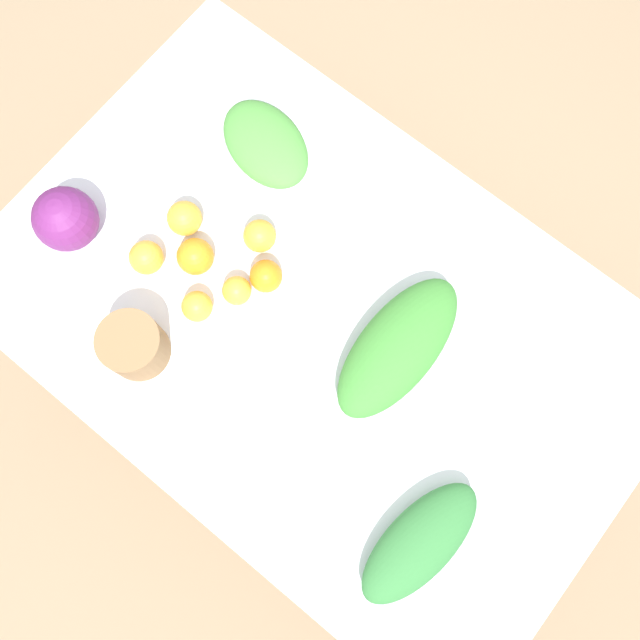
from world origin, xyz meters
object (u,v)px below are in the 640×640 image
(greens_bunch_scallion, at_px, (266,144))
(orange_0, at_px, (267,275))
(orange_5, at_px, (184,218))
(greens_bunch_beet_tops, at_px, (398,347))
(greens_bunch_chard, at_px, (420,543))
(orange_4, at_px, (260,236))
(orange_6, at_px, (146,257))
(paper_bag, at_px, (134,346))
(cabbage_purple, at_px, (66,219))
(orange_2, at_px, (197,306))
(orange_3, at_px, (237,291))
(orange_1, at_px, (195,256))

(greens_bunch_scallion, height_order, orange_0, same)
(orange_5, bearing_deg, greens_bunch_beet_tops, 6.55)
(greens_bunch_scallion, relative_size, orange_5, 3.13)
(greens_bunch_scallion, xyz_separation_m, orange_5, (-0.02, -0.26, 0.00))
(greens_bunch_chard, bearing_deg, greens_bunch_scallion, 149.06)
(orange_4, bearing_deg, greens_bunch_chard, -24.14)
(greens_bunch_scallion, bearing_deg, orange_0, -49.69)
(greens_bunch_scallion, distance_m, orange_6, 0.38)
(paper_bag, bearing_deg, orange_5, 111.81)
(cabbage_purple, relative_size, orange_4, 1.93)
(orange_2, height_order, orange_5, orange_5)
(cabbage_purple, bearing_deg, orange_3, 16.71)
(paper_bag, distance_m, orange_5, 0.31)
(greens_bunch_chard, distance_m, orange_0, 0.65)
(cabbage_purple, height_order, orange_1, cabbage_purple)
(cabbage_purple, distance_m, greens_bunch_beet_tops, 0.78)
(orange_4, relative_size, orange_5, 0.94)
(orange_1, xyz_separation_m, orange_5, (-0.08, 0.05, -0.00))
(orange_2, bearing_deg, greens_bunch_scallion, 108.50)
(greens_bunch_chard, relative_size, orange_4, 4.12)
(greens_bunch_scallion, height_order, orange_2, greens_bunch_scallion)
(greens_bunch_beet_tops, height_order, orange_3, greens_bunch_beet_tops)
(cabbage_purple, xyz_separation_m, greens_bunch_beet_tops, (0.74, 0.23, -0.02))
(orange_1, bearing_deg, orange_2, -47.62)
(orange_1, xyz_separation_m, orange_4, (0.08, 0.13, -0.00))
(greens_bunch_beet_tops, distance_m, greens_bunch_scallion, 0.56)
(greens_bunch_scallion, distance_m, orange_1, 0.31)
(greens_bunch_scallion, xyz_separation_m, orange_0, (0.21, -0.24, 0.00))
(orange_0, relative_size, orange_2, 1.07)
(greens_bunch_beet_tops, relative_size, orange_0, 5.00)
(paper_bag, xyz_separation_m, greens_bunch_scallion, (-0.09, 0.54, -0.02))
(greens_bunch_chard, xyz_separation_m, orange_3, (-0.63, 0.17, -0.01))
(orange_0, height_order, orange_1, orange_1)
(orange_6, bearing_deg, greens_bunch_chard, -7.16)
(orange_0, bearing_deg, orange_6, -149.74)
(orange_2, bearing_deg, orange_1, 132.38)
(orange_2, height_order, orange_3, orange_2)
(greens_bunch_chard, distance_m, orange_4, 0.74)
(orange_4, bearing_deg, orange_3, -72.29)
(greens_bunch_beet_tops, height_order, orange_5, greens_bunch_beet_tops)
(greens_bunch_scallion, bearing_deg, orange_4, -53.58)
(paper_bag, distance_m, orange_4, 0.36)
(orange_4, distance_m, orange_5, 0.17)
(greens_bunch_beet_tops, distance_m, orange_1, 0.49)
(orange_0, bearing_deg, orange_3, -113.55)
(paper_bag, distance_m, greens_bunch_scallion, 0.55)
(greens_bunch_scallion, height_order, orange_1, orange_1)
(greens_bunch_scallion, height_order, orange_6, orange_6)
(orange_3, bearing_deg, orange_0, 66.45)
(paper_bag, relative_size, orange_5, 1.71)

